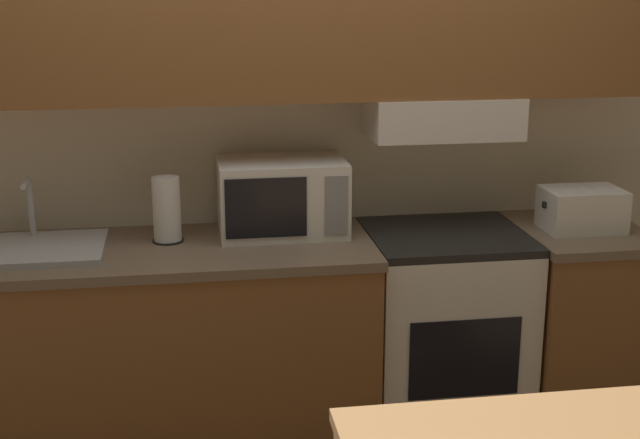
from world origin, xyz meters
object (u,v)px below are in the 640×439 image
stove_range (442,341)px  sink_basin (27,249)px  microwave (282,197)px  toaster (582,209)px  paper_towel_roll (167,210)px

stove_range → sink_basin: bearing=-179.4°
microwave → toaster: bearing=-6.7°
microwave → toaster: 1.17m
stove_range → toaster: toaster is taller
microwave → paper_towel_roll: microwave is taller
paper_towel_roll → sink_basin: bearing=-172.1°
microwave → sink_basin: size_ratio=0.89×
microwave → toaster: microwave is taller
sink_basin → toaster: bearing=-0.6°
sink_basin → paper_towel_roll: 0.52m
toaster → sink_basin: bearing=179.4°
microwave → toaster: (1.17, -0.14, -0.06)m
stove_range → toaster: 0.76m
toaster → paper_towel_roll: paper_towel_roll is taller
stove_range → paper_towel_roll: (-1.07, 0.05, 0.58)m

